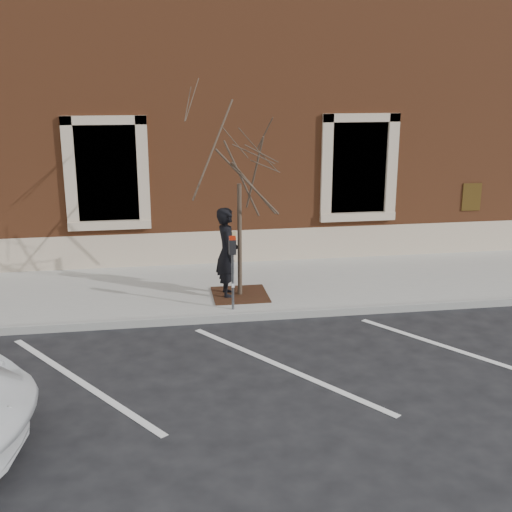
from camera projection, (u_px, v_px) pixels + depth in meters
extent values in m
plane|color=#28282B|center=(261.00, 319.00, 12.45)|extent=(120.00, 120.00, 0.00)
cube|color=#B2AFA7|center=(248.00, 287.00, 14.10)|extent=(40.00, 3.50, 0.15)
cube|color=#9E9E99|center=(261.00, 316.00, 12.38)|extent=(40.00, 0.12, 0.15)
cube|color=brown|center=(218.00, 96.00, 18.75)|extent=(40.00, 8.50, 8.00)
cube|color=#BFAB92|center=(237.00, 246.00, 15.66)|extent=(40.00, 0.06, 0.80)
cube|color=black|center=(107.00, 173.00, 14.82)|extent=(1.40, 0.30, 2.20)
cube|color=#BFAB92|center=(110.00, 225.00, 14.98)|extent=(1.90, 0.20, 0.20)
cube|color=black|center=(357.00, 167.00, 15.73)|extent=(1.40, 0.30, 2.20)
cube|color=#BFAB92|center=(357.00, 216.00, 15.89)|extent=(1.90, 0.20, 0.20)
imported|color=black|center=(227.00, 252.00, 13.07)|extent=(0.47, 0.69, 1.86)
cylinder|color=#595B60|center=(233.00, 282.00, 12.38)|extent=(0.05, 0.05, 1.11)
cube|color=black|center=(232.00, 247.00, 12.20)|extent=(0.13, 0.10, 0.29)
cube|color=#A6200B|center=(232.00, 238.00, 12.15)|extent=(0.12, 0.10, 0.07)
cube|color=white|center=(233.00, 286.00, 12.35)|extent=(0.06, 0.00, 0.08)
cube|color=#3D1D13|center=(240.00, 294.00, 13.34)|extent=(1.13, 1.13, 0.03)
cylinder|color=#49352C|center=(240.00, 241.00, 13.03)|extent=(0.09, 0.09, 2.34)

